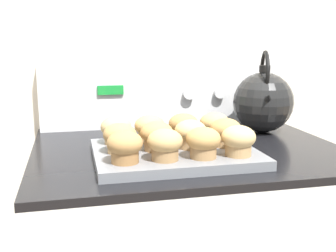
{
  "coord_description": "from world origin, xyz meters",
  "views": [
    {
      "loc": [
        -0.29,
        -0.7,
        1.21
      ],
      "look_at": [
        -0.08,
        0.22,
        1.01
      ],
      "focal_mm": 45.0,
      "sensor_mm": 36.0,
      "label": 1
    }
  ],
  "objects_px": {
    "muffin_r1_c1": "(157,136)",
    "muffin_r1_c0": "(120,137)",
    "muffin_r0_c0": "(125,146)",
    "tea_kettle": "(263,101)",
    "muffin_r0_c1": "(165,144)",
    "muffin_r0_c3": "(238,140)",
    "muffin_r1_c3": "(226,132)",
    "muffin_r0_c2": "(203,142)",
    "muffin_r2_c2": "(183,126)",
    "muffin_r2_c0": "(116,130)",
    "muffin_r2_c1": "(150,128)",
    "muffin_pan": "(175,154)",
    "muffin_r1_c2": "(191,133)",
    "muffin_r2_c3": "(214,125)"
  },
  "relations": [
    {
      "from": "muffin_r0_c2",
      "to": "muffin_r2_c1",
      "type": "xyz_separation_m",
      "value": [
        -0.09,
        0.16,
        0.0
      ]
    },
    {
      "from": "muffin_pan",
      "to": "muffin_r0_c0",
      "type": "bearing_deg",
      "value": -147.15
    },
    {
      "from": "muffin_r0_c1",
      "to": "tea_kettle",
      "type": "distance_m",
      "value": 0.47
    },
    {
      "from": "muffin_r0_c0",
      "to": "muffin_r0_c3",
      "type": "distance_m",
      "value": 0.25
    },
    {
      "from": "muffin_r1_c1",
      "to": "tea_kettle",
      "type": "bearing_deg",
      "value": 30.66
    },
    {
      "from": "muffin_r0_c0",
      "to": "muffin_r0_c2",
      "type": "height_order",
      "value": "same"
    },
    {
      "from": "muffin_r0_c3",
      "to": "muffin_r2_c0",
      "type": "height_order",
      "value": "same"
    },
    {
      "from": "muffin_r0_c3",
      "to": "muffin_r2_c3",
      "type": "distance_m",
      "value": 0.17
    },
    {
      "from": "muffin_r1_c0",
      "to": "muffin_r2_c1",
      "type": "height_order",
      "value": "same"
    },
    {
      "from": "muffin_r1_c1",
      "to": "muffin_r2_c0",
      "type": "bearing_deg",
      "value": 134.66
    },
    {
      "from": "muffin_r0_c2",
      "to": "muffin_r1_c1",
      "type": "bearing_deg",
      "value": 135.89
    },
    {
      "from": "muffin_r0_c0",
      "to": "muffin_r2_c1",
      "type": "height_order",
      "value": "same"
    },
    {
      "from": "muffin_pan",
      "to": "muffin_r0_c1",
      "type": "bearing_deg",
      "value": -116.75
    },
    {
      "from": "muffin_r0_c0",
      "to": "tea_kettle",
      "type": "relative_size",
      "value": 0.31
    },
    {
      "from": "muffin_r0_c3",
      "to": "muffin_r1_c2",
      "type": "bearing_deg",
      "value": 134.23
    },
    {
      "from": "muffin_r1_c3",
      "to": "muffin_r0_c0",
      "type": "bearing_deg",
      "value": -162.05
    },
    {
      "from": "muffin_pan",
      "to": "tea_kettle",
      "type": "xyz_separation_m",
      "value": [
        0.32,
        0.22,
        0.08
      ]
    },
    {
      "from": "muffin_r0_c1",
      "to": "muffin_r0_c0",
      "type": "bearing_deg",
      "value": 179.77
    },
    {
      "from": "muffin_r1_c3",
      "to": "muffin_r2_c1",
      "type": "distance_m",
      "value": 0.19
    },
    {
      "from": "muffin_r0_c3",
      "to": "muffin_r1_c1",
      "type": "distance_m",
      "value": 0.19
    },
    {
      "from": "muffin_r2_c0",
      "to": "muffin_r1_c3",
      "type": "bearing_deg",
      "value": -18.48
    },
    {
      "from": "muffin_r0_c2",
      "to": "muffin_r0_c3",
      "type": "relative_size",
      "value": 1.0
    },
    {
      "from": "muffin_r0_c0",
      "to": "muffin_pan",
      "type": "bearing_deg",
      "value": 32.85
    },
    {
      "from": "tea_kettle",
      "to": "muffin_r1_c2",
      "type": "bearing_deg",
      "value": -143.09
    },
    {
      "from": "muffin_r0_c3",
      "to": "muffin_r2_c3",
      "type": "relative_size",
      "value": 1.0
    },
    {
      "from": "muffin_r0_c3",
      "to": "tea_kettle",
      "type": "height_order",
      "value": "tea_kettle"
    },
    {
      "from": "muffin_r0_c2",
      "to": "muffin_r0_c3",
      "type": "bearing_deg",
      "value": -0.4
    },
    {
      "from": "muffin_r1_c0",
      "to": "muffin_r2_c2",
      "type": "distance_m",
      "value": 0.19
    },
    {
      "from": "muffin_r0_c0",
      "to": "muffin_r2_c3",
      "type": "relative_size",
      "value": 1.0
    },
    {
      "from": "muffin_r2_c3",
      "to": "muffin_r1_c0",
      "type": "bearing_deg",
      "value": -161.67
    },
    {
      "from": "muffin_r2_c2",
      "to": "muffin_r1_c2",
      "type": "bearing_deg",
      "value": -93.57
    },
    {
      "from": "tea_kettle",
      "to": "muffin_r1_c3",
      "type": "bearing_deg",
      "value": -132.49
    },
    {
      "from": "muffin_r1_c3",
      "to": "muffin_r2_c0",
      "type": "relative_size",
      "value": 1.0
    },
    {
      "from": "muffin_r1_c2",
      "to": "muffin_r1_c1",
      "type": "bearing_deg",
      "value": -177.69
    },
    {
      "from": "muffin_r0_c2",
      "to": "tea_kettle",
      "type": "height_order",
      "value": "tea_kettle"
    },
    {
      "from": "muffin_r0_c2",
      "to": "muffin_r1_c3",
      "type": "distance_m",
      "value": 0.12
    },
    {
      "from": "tea_kettle",
      "to": "muffin_r2_c2",
      "type": "bearing_deg",
      "value": -154.92
    },
    {
      "from": "muffin_r2_c2",
      "to": "muffin_r1_c0",
      "type": "bearing_deg",
      "value": -153.27
    },
    {
      "from": "muffin_r0_c3",
      "to": "muffin_r2_c1",
      "type": "relative_size",
      "value": 1.0
    },
    {
      "from": "tea_kettle",
      "to": "muffin_r2_c1",
      "type": "bearing_deg",
      "value": -159.75
    },
    {
      "from": "muffin_r1_c1",
      "to": "muffin_r1_c0",
      "type": "bearing_deg",
      "value": 179.92
    },
    {
      "from": "muffin_r2_c2",
      "to": "muffin_r2_c3",
      "type": "height_order",
      "value": "same"
    },
    {
      "from": "muffin_r1_c1",
      "to": "muffin_r2_c2",
      "type": "height_order",
      "value": "same"
    },
    {
      "from": "muffin_r0_c1",
      "to": "muffin_r2_c2",
      "type": "relative_size",
      "value": 1.0
    },
    {
      "from": "muffin_r0_c2",
      "to": "muffin_r2_c1",
      "type": "bearing_deg",
      "value": 117.72
    },
    {
      "from": "muffin_r0_c1",
      "to": "muffin_r1_c0",
      "type": "bearing_deg",
      "value": 136.5
    },
    {
      "from": "muffin_r1_c1",
      "to": "muffin_r1_c3",
      "type": "xyz_separation_m",
      "value": [
        0.17,
        0.0,
        0.0
      ]
    },
    {
      "from": "muffin_pan",
      "to": "muffin_r1_c2",
      "type": "relative_size",
      "value": 4.96
    },
    {
      "from": "muffin_r1_c3",
      "to": "muffin_r0_c2",
      "type": "bearing_deg",
      "value": -134.71
    },
    {
      "from": "muffin_r1_c1",
      "to": "muffin_r2_c3",
      "type": "relative_size",
      "value": 1.0
    }
  ]
}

